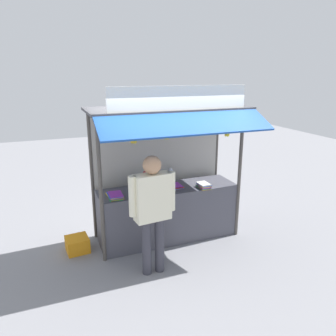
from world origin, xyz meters
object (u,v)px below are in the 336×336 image
(magazine_stack_back_left, at_px, (204,186))
(water_bottle_far_right, at_px, (145,179))
(banana_bunch_leftmost, at_px, (134,138))
(banana_bunch_inner_right, at_px, (167,135))
(water_bottle_front_right, at_px, (171,176))
(plastic_crate, at_px, (77,244))
(vendor_person, at_px, (153,205))
(magazine_stack_far_left, at_px, (176,186))
(magazine_stack_back_right, at_px, (115,196))
(banana_bunch_rightmost, at_px, (227,131))
(water_bottle_center, at_px, (134,182))

(magazine_stack_back_left, bearing_deg, water_bottle_far_right, 154.57)
(banana_bunch_leftmost, xyz_separation_m, banana_bunch_inner_right, (0.50, -0.00, 0.01))
(water_bottle_front_right, relative_size, plastic_crate, 0.75)
(vendor_person, bearing_deg, magazine_stack_far_left, 44.77)
(water_bottle_front_right, relative_size, magazine_stack_back_right, 0.79)
(water_bottle_far_right, height_order, banana_bunch_inner_right, banana_bunch_inner_right)
(banana_bunch_leftmost, bearing_deg, magazine_stack_back_left, 9.29)
(magazine_stack_back_left, distance_m, banana_bunch_rightmost, 1.01)
(water_bottle_far_right, distance_m, magazine_stack_back_left, 1.02)
(banana_bunch_inner_right, relative_size, plastic_crate, 0.86)
(magazine_stack_back_right, bearing_deg, banana_bunch_rightmost, -9.93)
(banana_bunch_leftmost, height_order, plastic_crate, banana_bunch_leftmost)
(water_bottle_center, xyz_separation_m, vendor_person, (-0.04, -1.12, 0.02))
(magazine_stack_far_left, bearing_deg, water_bottle_far_right, 154.56)
(water_bottle_front_right, bearing_deg, magazine_stack_back_left, -49.91)
(magazine_stack_far_left, bearing_deg, magazine_stack_back_left, -25.42)
(magazine_stack_back_left, height_order, magazine_stack_back_right, magazine_stack_back_left)
(water_bottle_front_right, bearing_deg, vendor_person, -122.29)
(magazine_stack_back_right, bearing_deg, magazine_stack_far_left, 5.31)
(magazine_stack_back_right, distance_m, plastic_crate, 1.07)
(water_bottle_front_right, relative_size, vendor_person, 0.15)
(water_bottle_front_right, xyz_separation_m, banana_bunch_rightmost, (0.68, -0.70, 0.87))
(banana_bunch_inner_right, bearing_deg, vendor_person, -129.77)
(magazine_stack_back_right, height_order, banana_bunch_rightmost, banana_bunch_rightmost)
(vendor_person, bearing_deg, magazine_stack_back_right, 109.21)
(banana_bunch_leftmost, height_order, vendor_person, banana_bunch_leftmost)
(water_bottle_center, height_order, banana_bunch_inner_right, banana_bunch_inner_right)
(water_bottle_far_right, height_order, magazine_stack_back_right, water_bottle_far_right)
(water_bottle_front_right, bearing_deg, water_bottle_center, -176.51)
(water_bottle_far_right, distance_m, plastic_crate, 1.54)
(plastic_crate, bearing_deg, magazine_stack_back_right, -19.97)
(magazine_stack_back_left, xyz_separation_m, magazine_stack_back_right, (-1.51, 0.10, -0.01))
(magazine_stack_back_right, bearing_deg, magazine_stack_back_left, -3.93)
(banana_bunch_leftmost, bearing_deg, water_bottle_far_right, 61.52)
(banana_bunch_rightmost, bearing_deg, banana_bunch_leftmost, 179.93)
(water_bottle_center, bearing_deg, water_bottle_far_right, -3.51)
(magazine_stack_far_left, xyz_separation_m, banana_bunch_rightmost, (0.70, -0.41, 0.97))
(water_bottle_front_right, height_order, vendor_person, vendor_person)
(banana_bunch_inner_right, distance_m, vendor_person, 1.07)
(magazine_stack_far_left, bearing_deg, plastic_crate, 175.88)
(magazine_stack_back_right, height_order, banana_bunch_inner_right, banana_bunch_inner_right)
(water_bottle_center, distance_m, water_bottle_far_right, 0.20)
(magazine_stack_far_left, height_order, banana_bunch_inner_right, banana_bunch_inner_right)
(banana_bunch_rightmost, xyz_separation_m, vendor_person, (-1.42, -0.46, -0.87))
(banana_bunch_inner_right, height_order, vendor_person, banana_bunch_inner_right)
(banana_bunch_rightmost, bearing_deg, vendor_person, -161.86)
(banana_bunch_rightmost, relative_size, vendor_person, 0.18)
(magazine_stack_back_right, height_order, vendor_person, vendor_person)
(water_bottle_front_right, bearing_deg, magazine_stack_back_right, -160.65)
(magazine_stack_back_left, bearing_deg, magazine_stack_back_right, 176.07)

